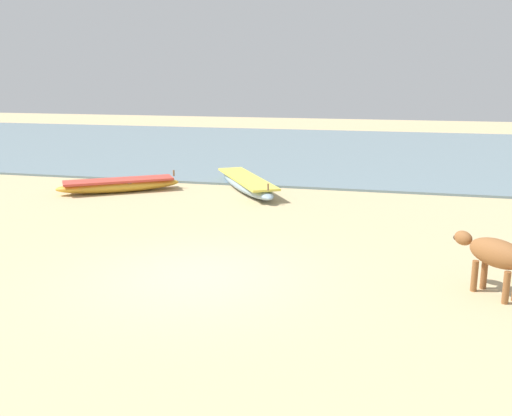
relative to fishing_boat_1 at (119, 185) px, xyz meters
The scene contains 5 objects.
ground 8.60m from the fishing_boat_1, 53.42° to the right, with size 80.00×80.00×0.00m, color tan.
sea_water 12.96m from the fishing_boat_1, 66.71° to the left, with size 60.00×20.00×0.08m, color slate.
fishing_boat_1 is the anchor object (origin of this frame).
fishing_boat_4 4.12m from the fishing_boat_1, 17.20° to the left, with size 3.26×4.57×0.63m.
cow_adult_brown 12.28m from the fishing_boat_1, 32.30° to the right, with size 1.25×1.31×1.01m.
Camera 1 is at (3.57, -9.63, 3.70)m, focal length 40.20 mm.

